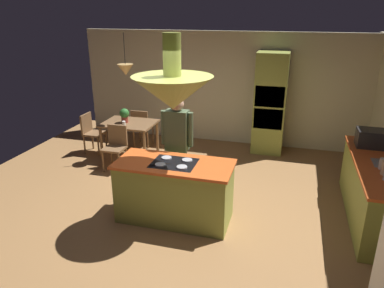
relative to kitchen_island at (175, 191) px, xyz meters
The scene contains 16 objects.
ground 0.50m from the kitchen_island, 90.00° to the left, with size 8.16×8.16×0.00m, color #9E7042.
wall_back 3.74m from the kitchen_island, 90.00° to the left, with size 6.80×0.10×2.55m, color beige.
kitchen_island is the anchor object (origin of this frame).
counter_run_right 2.95m from the kitchen_island, 15.72° to the left, with size 0.73×2.36×0.91m.
oven_tower 3.48m from the kitchen_island, 71.26° to the left, with size 0.66×0.62×2.17m.
dining_table 2.71m from the kitchen_island, 128.99° to the left, with size 1.09×0.84×0.76m.
person_at_island 0.87m from the kitchen_island, 104.04° to the left, with size 0.53×0.23×1.73m.
range_hood 1.50m from the kitchen_island, 90.00° to the right, with size 1.10×1.10×1.00m.
pendant_light_over_table 3.04m from the kitchen_island, 128.99° to the left, with size 0.32×0.32×0.82m.
chair_facing_island 2.24m from the kitchen_island, 139.33° to the left, with size 0.40×0.40×0.87m.
chair_by_back_wall 3.22m from the kitchen_island, 121.83° to the left, with size 0.40×0.40×0.87m.
chair_at_corner 3.36m from the kitchen_island, 141.31° to the left, with size 0.40×0.40×0.87m.
potted_plant_on_table 2.79m from the kitchen_island, 130.54° to the left, with size 0.20×0.20×0.30m.
cup_on_table 2.58m from the kitchen_island, 132.19° to the left, with size 0.07×0.07×0.09m, color white.
canister_tea 2.95m from the kitchen_island, 11.55° to the left, with size 0.10×0.10×0.16m, color silver.
microwave_on_counter 3.26m from the kitchen_island, 27.77° to the left, with size 0.46×0.36×0.28m, color #232326.
Camera 1 is at (1.55, -4.73, 2.99)m, focal length 33.83 mm.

